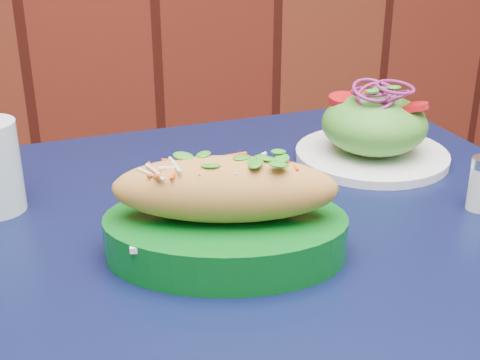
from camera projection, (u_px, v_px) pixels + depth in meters
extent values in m
cube|color=black|center=(270.00, 254.00, 0.73)|extent=(0.86, 0.86, 0.03)
cylinder|color=black|center=(359.00, 313.00, 1.27)|extent=(0.04, 0.04, 0.72)
cube|color=white|center=(225.00, 221.00, 0.68)|extent=(0.20, 0.14, 0.01)
ellipsoid|color=#E39747|center=(225.00, 189.00, 0.66)|extent=(0.24, 0.14, 0.07)
cylinder|color=white|center=(372.00, 155.00, 0.94)|extent=(0.21, 0.21, 0.01)
ellipsoid|color=#4C992D|center=(374.00, 124.00, 0.92)|extent=(0.15, 0.15, 0.08)
cylinder|color=red|center=(413.00, 103.00, 0.89)|extent=(0.04, 0.04, 0.01)
cylinder|color=red|center=(344.00, 96.00, 0.92)|extent=(0.04, 0.04, 0.01)
cylinder|color=red|center=(362.00, 91.00, 0.94)|extent=(0.04, 0.04, 0.01)
torus|color=#811C5E|center=(377.00, 93.00, 0.90)|extent=(0.05, 0.05, 0.00)
torus|color=#811C5E|center=(377.00, 90.00, 0.90)|extent=(0.05, 0.05, 0.00)
torus|color=#811C5E|center=(377.00, 87.00, 0.90)|extent=(0.05, 0.05, 0.00)
torus|color=#811C5E|center=(378.00, 84.00, 0.89)|extent=(0.05, 0.05, 0.00)
torus|color=#811C5E|center=(378.00, 81.00, 0.89)|extent=(0.05, 0.05, 0.00)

